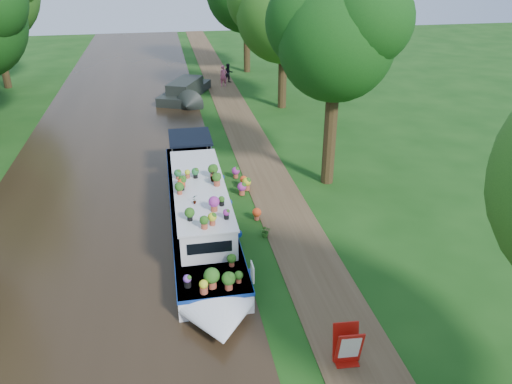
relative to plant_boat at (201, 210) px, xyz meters
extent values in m
plane|color=#133E0F|center=(2.25, 0.30, -0.85)|extent=(100.00, 100.00, 0.00)
cube|color=black|center=(-3.75, 0.30, -0.84)|extent=(10.00, 100.00, 0.02)
cube|color=#4D3A24|center=(3.45, 0.30, -0.84)|extent=(2.20, 100.00, 0.03)
cube|color=silver|center=(0.00, 0.85, -0.46)|extent=(2.20, 12.00, 0.75)
cube|color=navy|center=(0.00, 0.85, -0.14)|extent=(2.24, 12.04, 0.12)
cube|color=silver|center=(0.00, 0.05, 0.44)|extent=(1.80, 7.00, 1.05)
cube|color=silver|center=(0.00, 0.05, 1.00)|extent=(1.90, 7.10, 0.06)
cube|color=black|center=(0.91, 0.05, 0.52)|extent=(0.03, 6.40, 0.38)
cube|color=black|center=(-0.91, 0.05, 0.52)|extent=(0.03, 6.40, 0.38)
cube|color=black|center=(0.00, 5.15, 1.07)|extent=(1.90, 2.40, 0.10)
cube|color=white|center=(1.15, -4.55, 0.22)|extent=(0.04, 0.45, 0.55)
imported|color=#205115|center=(-0.27, -1.41, 1.20)|extent=(0.22, 0.19, 0.34)
imported|color=#205115|center=(0.54, 0.30, 1.22)|extent=(0.26, 0.26, 0.39)
cylinder|color=#2E210F|center=(6.05, 3.30, 1.42)|extent=(0.56, 0.56, 4.55)
sphere|color=#0D360E|center=(6.05, 3.30, 5.38)|extent=(4.80, 4.80, 4.80)
sphere|color=#0D360E|center=(7.01, 2.58, 6.34)|extent=(3.60, 3.60, 3.60)
sphere|color=#0D360E|center=(5.21, 4.14, 6.10)|extent=(3.84, 3.84, 3.84)
cylinder|color=#2E210F|center=(6.75, 15.30, 1.07)|extent=(0.56, 0.56, 3.85)
sphere|color=#205115|center=(6.75, 15.30, 5.10)|extent=(6.00, 6.00, 6.00)
cylinder|color=#2E210F|center=(6.25, 26.30, 1.25)|extent=(0.56, 0.56, 4.20)
cylinder|color=#2E210F|center=(-12.75, 24.30, 1.34)|extent=(0.56, 0.56, 4.38)
cube|color=black|center=(0.50, 19.12, -0.53)|extent=(4.22, 6.29, 0.60)
cube|color=black|center=(0.50, 18.62, 0.12)|extent=(2.82, 3.83, 0.70)
cube|color=#B3140C|center=(3.10, -7.45, -0.81)|extent=(0.63, 0.53, 0.03)
cube|color=#B3140C|center=(3.10, -7.58, -0.27)|extent=(0.69, 0.31, 1.08)
cube|color=#B3140C|center=(3.10, -7.32, -0.27)|extent=(0.69, 0.31, 1.08)
cube|color=white|center=(3.10, -7.63, -0.22)|extent=(0.54, 0.21, 0.75)
imported|color=#CE5490|center=(3.61, 21.59, -0.03)|extent=(0.61, 0.44, 1.59)
imported|color=black|center=(4.15, 22.62, -0.07)|extent=(0.85, 0.74, 1.50)
imported|color=#356F21|center=(2.30, -0.92, -0.62)|extent=(0.48, 0.44, 0.46)
camera|label=1|loc=(-1.00, -16.57, 8.88)|focal=35.00mm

